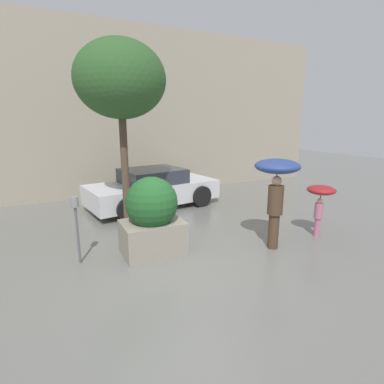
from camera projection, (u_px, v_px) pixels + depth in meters
The scene contains 8 objects.
ground_plane at pixel (188, 269), 5.60m from camera, with size 40.00×40.00×0.00m, color slate.
building_facade at pixel (110, 112), 10.60m from camera, with size 18.00×0.30×6.00m.
planter_box at pixel (152, 216), 6.10m from camera, with size 1.24×1.06×1.62m.
person_adult at pixel (277, 179), 6.29m from camera, with size 0.95×0.95×1.93m.
person_child at pixel (321, 195), 7.02m from camera, with size 0.65×0.65×1.23m.
parked_car_near at pixel (153, 189), 9.60m from camera, with size 4.31×2.52×1.22m.
street_tree at pixel (120, 81), 7.01m from camera, with size 2.15×2.15×4.56m.
parking_meter at pixel (76, 216), 5.62m from camera, with size 0.14×0.14×1.34m.
Camera 1 is at (-2.16, -4.64, 2.70)m, focal length 28.00 mm.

